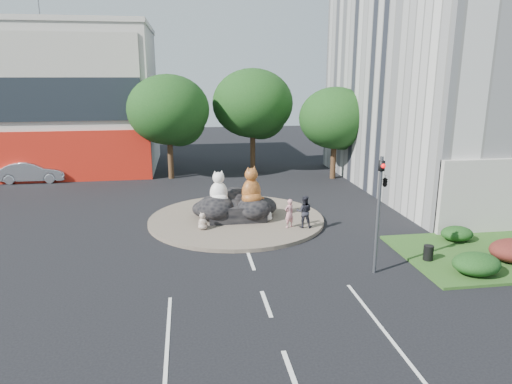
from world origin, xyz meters
TOP-DOWN VIEW (x-y plane):
  - ground at (0.00, 0.00)m, footprint 120.00×120.00m
  - roundabout_island at (0.00, 10.00)m, footprint 10.00×10.00m
  - rock_plinth at (0.00, 10.00)m, footprint 3.20×2.60m
  - shophouse_block at (-18.00, 27.91)m, footprint 25.20×12.30m
  - grass_verge at (12.00, 3.00)m, footprint 10.00×6.00m
  - tree_left at (-3.93, 22.06)m, footprint 6.46×6.46m
  - tree_mid at (3.07, 24.06)m, footprint 6.84×6.84m
  - tree_right at (9.07, 20.06)m, footprint 5.70×5.70m
  - hedge_near_green at (9.00, 1.00)m, footprint 2.00×1.60m
  - hedge_back_green at (10.50, 4.80)m, footprint 1.60×1.28m
  - traffic_light at (5.10, 2.00)m, footprint 0.44×1.24m
  - street_lamp at (12.82, 8.00)m, footprint 2.34×0.22m
  - cat_white at (-0.99, 9.84)m, footprint 1.27×1.14m
  - cat_tabby at (0.82, 9.58)m, footprint 1.68×1.61m
  - kitten_calico at (-1.99, 8.23)m, footprint 0.74×0.72m
  - kitten_white at (1.69, 9.21)m, footprint 0.62×0.57m
  - pedestrian_pink at (2.62, 7.85)m, footprint 0.68×0.60m
  - pedestrian_dark at (3.41, 7.71)m, footprint 0.98×0.84m
  - parked_car at (-14.69, 22.34)m, footprint 5.08×1.84m
  - litter_bin at (7.81, 2.69)m, footprint 0.47×0.47m

SIDE VIEW (x-z plane):
  - ground at x=0.00m, z-range 0.00..0.00m
  - grass_verge at x=12.00m, z-range 0.00..0.12m
  - roundabout_island at x=0.00m, z-range 0.00..0.20m
  - litter_bin at x=7.81m, z-range 0.12..0.80m
  - hedge_back_green at x=10.50m, z-range 0.12..0.84m
  - hedge_near_green at x=9.00m, z-range 0.12..1.02m
  - kitten_white at x=1.69m, z-range 0.20..1.09m
  - rock_plinth at x=0.00m, z-range 0.20..1.10m
  - kitten_calico at x=-1.99m, z-range 0.20..1.14m
  - parked_car at x=-14.69m, z-range 0.00..1.67m
  - pedestrian_pink at x=2.62m, z-range 0.20..1.76m
  - pedestrian_dark at x=3.41m, z-range 0.20..1.95m
  - cat_white at x=-0.99m, z-range 1.10..3.03m
  - cat_tabby at x=0.82m, z-range 1.10..3.26m
  - traffic_light at x=5.10m, z-range 1.12..6.12m
  - street_lamp at x=12.82m, z-range 0.52..8.58m
  - tree_right at x=9.07m, z-range 0.98..8.28m
  - tree_left at x=-3.93m, z-range 1.11..9.38m
  - tree_mid at x=3.07m, z-range 1.18..9.94m
  - shophouse_block at x=-18.00m, z-range -2.52..14.88m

